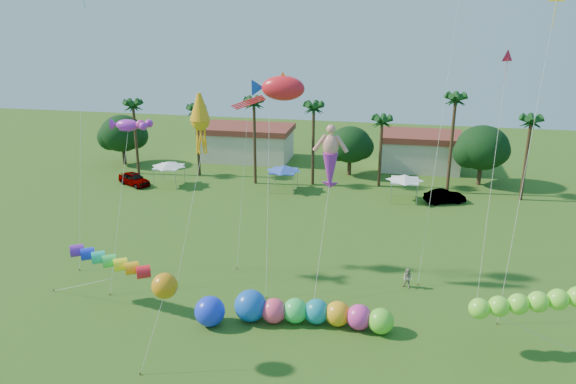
% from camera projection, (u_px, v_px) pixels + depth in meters
% --- Properties ---
extents(tree_line, '(69.46, 8.91, 11.00)m').
position_uv_depth(tree_line, '(370.00, 145.00, 70.10)').
color(tree_line, '#3A2819').
rests_on(tree_line, ground).
extents(buildings_row, '(35.00, 7.00, 4.00)m').
position_uv_depth(buildings_row, '(324.00, 149.00, 77.66)').
color(buildings_row, beige).
rests_on(buildings_row, ground).
extents(tent_row, '(31.00, 4.00, 0.60)m').
position_uv_depth(tent_row, '(282.00, 170.00, 65.26)').
color(tent_row, white).
rests_on(tent_row, ground).
extents(car_a, '(4.96, 3.88, 1.58)m').
position_uv_depth(car_a, '(134.00, 179.00, 68.42)').
color(car_a, '#4C4C54').
rests_on(car_a, ground).
extents(car_b, '(4.75, 3.13, 1.48)m').
position_uv_depth(car_b, '(445.00, 197.00, 62.27)').
color(car_b, '#4C4C54').
rests_on(car_b, ground).
extents(spectator_b, '(0.97, 0.89, 1.61)m').
position_uv_depth(spectator_b, '(408.00, 278.00, 43.46)').
color(spectator_b, '#ABA18E').
rests_on(spectator_b, ground).
extents(caterpillar_inflatable, '(11.00, 2.59, 2.24)m').
position_uv_depth(caterpillar_inflatable, '(307.00, 312.00, 38.46)').
color(caterpillar_inflatable, '#FF436D').
rests_on(caterpillar_inflatable, ground).
extents(blue_ball, '(2.10, 2.10, 2.10)m').
position_uv_depth(blue_ball, '(210.00, 311.00, 38.33)').
color(blue_ball, '#1B36FB').
rests_on(blue_ball, ground).
extents(rainbow_tube, '(10.11, 3.23, 3.71)m').
position_uv_depth(rainbow_tube, '(121.00, 270.00, 39.42)').
color(rainbow_tube, red).
rests_on(rainbow_tube, ground).
extents(green_worm, '(10.70, 3.89, 3.89)m').
position_uv_depth(green_worm, '(479.00, 308.00, 34.66)').
color(green_worm, '#81F736').
rests_on(green_worm, ground).
extents(orange_ball_kite, '(2.32, 2.59, 6.03)m').
position_uv_depth(orange_ball_kite, '(165.00, 286.00, 32.95)').
color(orange_ball_kite, orange).
rests_on(orange_ball_kite, ground).
extents(merman_kite, '(2.10, 5.38, 12.09)m').
position_uv_depth(merman_kite, '(330.00, 161.00, 42.44)').
color(merman_kite, '#DE897E').
rests_on(merman_kite, ground).
extents(fish_kite, '(5.29, 7.31, 15.98)m').
position_uv_depth(fish_kite, '(283.00, 88.00, 42.60)').
color(fish_kite, red).
rests_on(fish_kite, ground).
extents(squid_kite, '(2.02, 6.03, 14.51)m').
position_uv_depth(squid_kite, '(200.00, 121.00, 44.58)').
color(squid_kite, '#F5A114').
rests_on(squid_kite, ground).
extents(lobster_kite, '(3.28, 5.62, 12.82)m').
position_uv_depth(lobster_kite, '(128.00, 125.00, 43.02)').
color(lobster_kite, '#B728CA').
rests_on(lobster_kite, ground).
extents(delta_kite_red, '(1.19, 3.72, 18.14)m').
position_uv_depth(delta_kite_red, '(507.00, 64.00, 37.78)').
color(delta_kite_red, red).
rests_on(delta_kite_red, ground).
extents(delta_kite_yellow, '(2.62, 5.17, 22.06)m').
position_uv_depth(delta_kite_yellow, '(556.00, 4.00, 36.12)').
color(delta_kite_yellow, yellow).
rests_on(delta_kite_yellow, ground).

